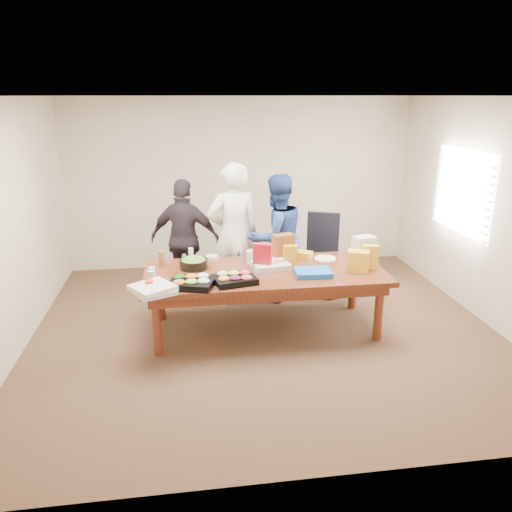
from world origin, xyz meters
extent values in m
cube|color=#47301E|center=(0.00, 0.00, -0.01)|extent=(5.50, 5.00, 0.02)
cube|color=white|center=(0.00, 0.00, 2.71)|extent=(5.50, 5.00, 0.02)
cube|color=beige|center=(0.00, 2.50, 1.35)|extent=(5.50, 0.04, 2.70)
cube|color=beige|center=(0.00, -2.50, 1.35)|extent=(5.50, 0.04, 2.70)
cube|color=beige|center=(-2.75, 0.00, 1.35)|extent=(0.04, 5.00, 2.70)
cube|color=beige|center=(2.75, 0.00, 1.35)|extent=(0.04, 5.00, 2.70)
cube|color=white|center=(2.72, 0.60, 1.50)|extent=(0.03, 1.40, 1.10)
cube|color=beige|center=(2.68, 0.60, 1.50)|extent=(0.04, 1.36, 1.00)
cube|color=#4C1C0F|center=(0.00, 0.00, 0.38)|extent=(2.80, 1.20, 0.75)
cube|color=black|center=(1.03, 1.01, 0.54)|extent=(0.72, 0.72, 1.09)
imported|color=silver|center=(-0.28, 0.86, 0.95)|extent=(0.77, 0.59, 1.91)
imported|color=navy|center=(0.30, 0.93, 0.87)|extent=(1.03, 0.92, 1.73)
imported|color=#2D252D|center=(-0.91, 1.20, 0.83)|extent=(1.04, 0.66, 1.65)
cube|color=black|center=(-0.86, -0.38, 0.79)|extent=(0.55, 0.48, 0.07)
cube|color=black|center=(-0.39, -0.34, 0.78)|extent=(0.52, 0.44, 0.07)
cube|color=silver|center=(0.08, 0.06, 0.79)|extent=(0.46, 0.37, 0.07)
cylinder|color=black|center=(-0.82, 0.20, 0.80)|extent=(0.38, 0.38, 0.11)
cube|color=blue|center=(0.52, -0.23, 0.78)|extent=(0.42, 0.33, 0.06)
cube|color=#B21320|center=(-0.02, 0.04, 0.91)|extent=(0.23, 0.16, 0.32)
cube|color=yellow|center=(1.23, -0.10, 0.89)|extent=(0.20, 0.11, 0.29)
cube|color=orange|center=(0.33, 0.12, 0.88)|extent=(0.17, 0.09, 0.26)
cylinder|color=silver|center=(-0.13, 0.30, 0.83)|extent=(0.11, 0.11, 0.15)
cylinder|color=#F0D100|center=(-0.06, 0.41, 0.84)|extent=(0.08, 0.08, 0.19)
cylinder|color=brown|center=(-1.20, 0.33, 0.84)|extent=(0.08, 0.08, 0.19)
cylinder|color=white|center=(-0.85, 0.45, 0.84)|extent=(0.07, 0.07, 0.18)
cube|color=gold|center=(0.53, 0.40, 0.79)|extent=(0.30, 0.28, 0.09)
cube|color=#986134|center=(0.01, 0.41, 0.82)|extent=(0.36, 0.23, 0.13)
cube|color=brown|center=(0.28, 0.35, 0.92)|extent=(0.28, 0.21, 0.33)
cylinder|color=red|center=(-1.30, -0.45, 0.81)|extent=(0.10, 0.10, 0.12)
cylinder|color=silver|center=(-1.30, -0.12, 0.80)|extent=(0.08, 0.08, 0.11)
cylinder|color=silver|center=(-1.30, -0.01, 0.80)|extent=(0.10, 0.10, 0.11)
cube|color=silver|center=(-1.25, -0.51, 0.77)|extent=(0.51, 0.51, 0.04)
cube|color=silver|center=(-1.26, -0.53, 0.82)|extent=(0.54, 0.54, 0.04)
cylinder|color=white|center=(0.82, 0.31, 0.76)|extent=(0.33, 0.33, 0.02)
cylinder|color=white|center=(0.43, 0.52, 0.76)|extent=(0.23, 0.23, 0.01)
cylinder|color=beige|center=(0.09, 0.29, 0.78)|extent=(0.17, 0.17, 0.06)
cylinder|color=beige|center=(-0.59, 0.47, 0.78)|extent=(0.18, 0.18, 0.06)
cube|color=beige|center=(1.30, 0.29, 0.89)|extent=(0.31, 0.26, 0.28)
cube|color=gold|center=(1.07, -0.17, 0.87)|extent=(0.29, 0.25, 0.24)
camera|label=1|loc=(-0.88, -5.39, 2.71)|focal=34.77mm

